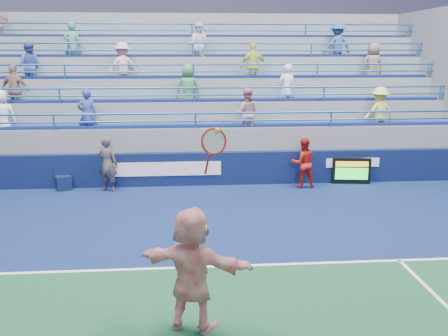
{
  "coord_description": "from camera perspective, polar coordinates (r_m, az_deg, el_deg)",
  "views": [
    {
      "loc": [
        -0.36,
        -9.43,
        4.3
      ],
      "look_at": [
        0.6,
        2.5,
        1.5
      ],
      "focal_mm": 40.0,
      "sensor_mm": 36.0,
      "label": 1
    }
  ],
  "objects": [
    {
      "name": "ground",
      "position": [
        10.38,
        -2.23,
        -11.34
      ],
      "size": [
        120.0,
        120.0,
        0.0
      ],
      "primitive_type": "plane",
      "color": "#333538"
    },
    {
      "name": "sponsor_wall",
      "position": [
        16.37,
        -3.18,
        -0.09
      ],
      "size": [
        18.0,
        0.32,
        1.1
      ],
      "color": "#0A173B",
      "rests_on": "ground"
    },
    {
      "name": "bleacher_stand",
      "position": [
        19.9,
        -3.52,
        5.19
      ],
      "size": [
        18.0,
        5.6,
        6.13
      ],
      "color": "slate",
      "rests_on": "ground"
    },
    {
      "name": "serve_speed_board",
      "position": [
        17.03,
        14.34,
        -0.36
      ],
      "size": [
        1.26,
        0.3,
        0.87
      ],
      "color": "black",
      "rests_on": "ground"
    },
    {
      "name": "judge_chair",
      "position": [
        16.65,
        -17.86,
        -1.51
      ],
      "size": [
        0.6,
        0.62,
        0.82
      ],
      "color": "#0C183A",
      "rests_on": "ground"
    },
    {
      "name": "tennis_player",
      "position": [
        7.91,
        -3.67,
        -11.45
      ],
      "size": [
        1.95,
        1.25,
        3.23
      ],
      "color": "white",
      "rests_on": "ground"
    },
    {
      "name": "line_judge",
      "position": [
        16.0,
        -13.17,
        0.47
      ],
      "size": [
        0.74,
        0.6,
        1.76
      ],
      "primitive_type": "imported",
      "rotation": [
        0.0,
        0.0,
        2.82
      ],
      "color": "#131A35",
      "rests_on": "ground"
    },
    {
      "name": "ball_girl",
      "position": [
        16.19,
        9.02,
        0.57
      ],
      "size": [
        0.84,
        0.68,
        1.63
      ],
      "primitive_type": "imported",
      "rotation": [
        0.0,
        0.0,
        3.22
      ],
      "color": "#AC1B13",
      "rests_on": "ground"
    }
  ]
}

